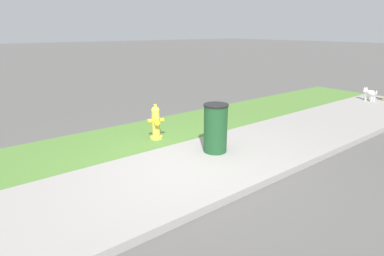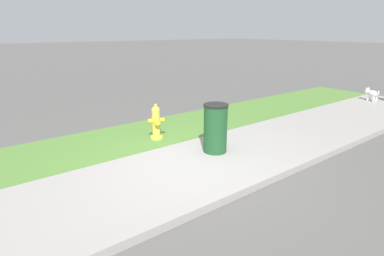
# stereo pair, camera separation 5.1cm
# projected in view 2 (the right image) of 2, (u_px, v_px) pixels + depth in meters

# --- Properties ---
(ground_plane) EXTENTS (120.00, 120.00, 0.00)m
(ground_plane) POSITION_uv_depth(u_px,v_px,m) (191.00, 167.00, 5.21)
(ground_plane) COLOR #5B5956
(sidewalk_pavement) EXTENTS (18.00, 2.14, 0.01)m
(sidewalk_pavement) POSITION_uv_depth(u_px,v_px,m) (191.00, 167.00, 5.20)
(sidewalk_pavement) COLOR #9E9993
(sidewalk_pavement) RESTS_ON ground
(grass_verge) EXTENTS (18.00, 1.93, 0.01)m
(grass_verge) POSITION_uv_depth(u_px,v_px,m) (137.00, 135.00, 6.76)
(grass_verge) COLOR #568438
(grass_verge) RESTS_ON ground
(street_curb) EXTENTS (18.00, 0.16, 0.12)m
(street_curb) POSITION_uv_depth(u_px,v_px,m) (238.00, 191.00, 4.31)
(street_curb) COLOR #9E9993
(street_curb) RESTS_ON ground
(fire_hydrant_at_driveway) EXTENTS (0.36, 0.33, 0.77)m
(fire_hydrant_at_driveway) POSITION_uv_depth(u_px,v_px,m) (156.00, 122.00, 6.46)
(fire_hydrant_at_driveway) COLOR yellow
(fire_hydrant_at_driveway) RESTS_ON ground
(small_white_dog) EXTENTS (0.31, 0.51, 0.45)m
(small_white_dog) POSITION_uv_depth(u_px,v_px,m) (371.00, 94.00, 9.96)
(small_white_dog) COLOR white
(small_white_dog) RESTS_ON ground
(trash_bin) EXTENTS (0.47, 0.47, 0.95)m
(trash_bin) POSITION_uv_depth(u_px,v_px,m) (215.00, 128.00, 5.72)
(trash_bin) COLOR #1E5128
(trash_bin) RESTS_ON ground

